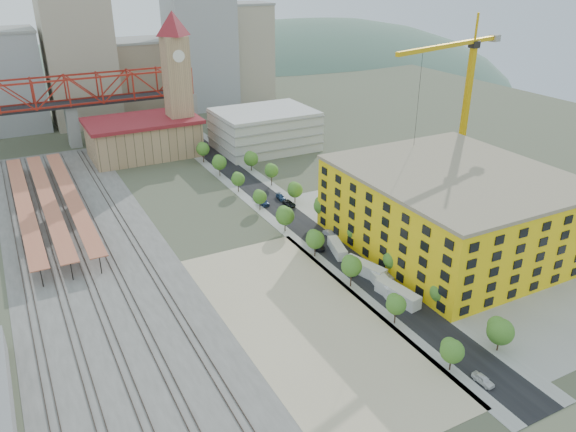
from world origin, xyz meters
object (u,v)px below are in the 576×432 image
car_0 (483,380)px  construction_building (452,209)px  tower_crane (463,87)px  clock_tower (176,71)px  site_trailer_d (337,248)px  site_trailer_c (365,269)px  site_trailer_b (382,283)px  site_trailer_a (398,294)px

car_0 → construction_building: bearing=50.4°
tower_crane → car_0: 90.19m
clock_tower → site_trailer_d: clock_tower is taller
tower_crane → site_trailer_c: tower_crane is taller
tower_crane → clock_tower: bearing=128.3°
clock_tower → construction_building: clock_tower is taller
site_trailer_b → construction_building: bearing=29.2°
clock_tower → site_trailer_d: bearing=-85.0°
site_trailer_c → car_0: 37.99m
clock_tower → site_trailer_c: size_ratio=5.06×
construction_building → tower_crane: 41.71m
construction_building → site_trailer_d: (-26.00, 9.00, -8.20)m
site_trailer_d → site_trailer_b: bearing=-74.8°
site_trailer_c → site_trailer_d: (0.00, 11.14, -0.19)m
site_trailer_a → site_trailer_c: site_trailer_a is taller
construction_building → site_trailer_a: bearing=-152.2°
clock_tower → site_trailer_d: (8.00, -90.99, -27.48)m
clock_tower → site_trailer_b: 112.30m
site_trailer_c → car_0: size_ratio=2.56×
site_trailer_a → car_0: 26.45m
site_trailer_a → site_trailer_b: (0.00, 5.12, -0.16)m
construction_building → site_trailer_d: construction_building is taller
site_trailer_a → site_trailer_b: size_ratio=1.12×
site_trailer_a → site_trailer_b: bearing=81.5°
tower_crane → car_0: bearing=-128.9°
site_trailer_a → site_trailer_c: size_ratio=1.01×
site_trailer_c → site_trailer_b: bearing=-106.6°
tower_crane → site_trailer_b: (-50.36, -34.70, -29.72)m
site_trailer_b → car_0: site_trailer_b is taller
construction_building → car_0: 50.17m
clock_tower → car_0: clock_tower is taller
clock_tower → tower_crane: (58.36, -73.91, 2.30)m
construction_building → site_trailer_b: size_ratio=5.46×
tower_crane → site_trailer_d: (-50.36, -17.08, -29.78)m
construction_building → site_trailer_a: construction_building is taller
construction_building → site_trailer_a: size_ratio=4.86×
tower_crane → site_trailer_b: bearing=-145.4°
tower_crane → site_trailer_a: 70.69m
clock_tower → car_0: size_ratio=12.95×
clock_tower → construction_building: bearing=-71.2°
site_trailer_a → site_trailer_d: 22.74m
site_trailer_a → site_trailer_d: size_ratio=1.18×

